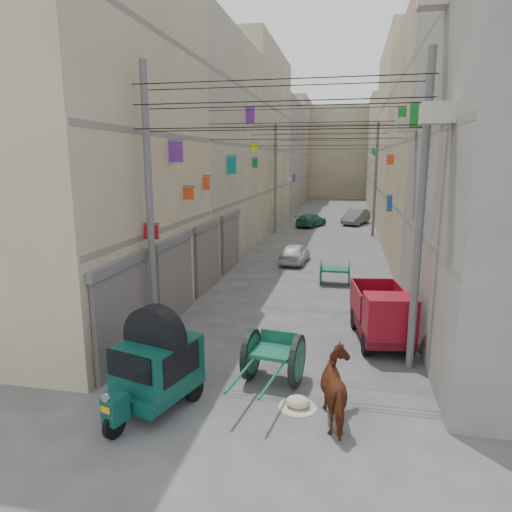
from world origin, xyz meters
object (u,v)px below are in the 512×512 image
(tonga_cart, at_px, (274,356))
(second_cart, at_px, (335,271))
(feed_sack, at_px, (298,402))
(auto_rickshaw, at_px, (156,363))
(distant_car_green, at_px, (311,220))
(distant_car_grey, at_px, (356,217))
(horse, at_px, (340,390))
(distant_car_white, at_px, (295,253))
(mini_truck, at_px, (383,319))

(tonga_cart, relative_size, second_cart, 2.24)
(second_cart, bearing_deg, feed_sack, -93.27)
(auto_rickshaw, distance_m, distant_car_green, 29.24)
(second_cart, xyz_separation_m, distant_car_green, (-2.57, 17.96, -0.07))
(auto_rickshaw, height_order, tonga_cart, auto_rickshaw)
(distant_car_grey, bearing_deg, distant_car_green, -130.80)
(horse, xyz_separation_m, distant_car_white, (-2.73, 14.96, -0.20))
(feed_sack, distance_m, horse, 1.16)
(tonga_cart, xyz_separation_m, mini_truck, (2.79, 2.84, 0.18))
(second_cart, bearing_deg, auto_rickshaw, -108.20)
(feed_sack, relative_size, horse, 0.31)
(distant_car_white, bearing_deg, distant_car_grey, -96.96)
(auto_rickshaw, xyz_separation_m, mini_truck, (5.13, 4.55, -0.21))
(distant_car_grey, bearing_deg, feed_sack, -73.87)
(tonga_cart, height_order, distant_car_green, tonga_cart)
(auto_rickshaw, distance_m, tonga_cart, 2.92)
(mini_truck, height_order, horse, mini_truck)
(mini_truck, xyz_separation_m, feed_sack, (-2.06, -3.94, -0.71))
(mini_truck, distance_m, distant_car_white, 11.32)
(distant_car_green, bearing_deg, feed_sack, 113.19)
(tonga_cart, height_order, distant_car_grey, distant_car_grey)
(tonga_cart, xyz_separation_m, second_cart, (1.17, 9.56, -0.05))
(mini_truck, bearing_deg, horse, -113.01)
(auto_rickshaw, xyz_separation_m, distant_car_green, (0.92, 29.22, -0.52))
(tonga_cart, distance_m, distant_car_grey, 29.74)
(horse, xyz_separation_m, distant_car_green, (-3.06, 29.00, -0.19))
(second_cart, height_order, distant_car_green, second_cart)
(distant_car_grey, height_order, distant_car_green, distant_car_grey)
(mini_truck, bearing_deg, second_cart, 95.38)
(auto_rickshaw, bearing_deg, mini_truck, 57.92)
(mini_truck, height_order, distant_car_grey, mini_truck)
(feed_sack, xyz_separation_m, distant_car_white, (-1.81, 14.57, 0.40))
(feed_sack, bearing_deg, distant_car_grey, 87.13)
(auto_rickshaw, distance_m, second_cart, 11.80)
(second_cart, height_order, horse, horse)
(distant_car_grey, bearing_deg, mini_truck, -69.89)
(mini_truck, relative_size, distant_car_grey, 0.84)
(distant_car_green, bearing_deg, horse, 114.93)
(auto_rickshaw, relative_size, feed_sack, 4.90)
(tonga_cart, bearing_deg, feed_sack, -48.49)
(feed_sack, bearing_deg, distant_car_green, 94.28)
(auto_rickshaw, bearing_deg, distant_car_grey, 97.98)
(feed_sack, relative_size, distant_car_green, 0.14)
(second_cart, relative_size, distant_car_grey, 0.34)
(second_cart, relative_size, feed_sack, 2.44)
(distant_car_white, height_order, distant_car_grey, distant_car_grey)
(auto_rickshaw, height_order, horse, auto_rickshaw)
(auto_rickshaw, height_order, second_cart, auto_rickshaw)
(distant_car_grey, bearing_deg, tonga_cart, -75.39)
(distant_car_white, distance_m, distant_car_green, 14.04)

